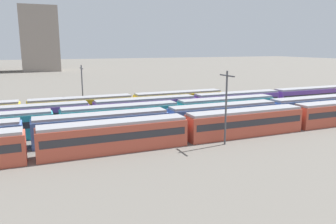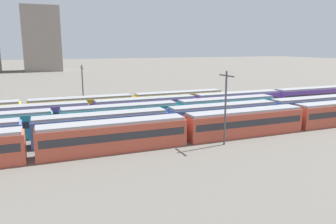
{
  "view_description": "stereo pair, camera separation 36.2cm",
  "coord_description": "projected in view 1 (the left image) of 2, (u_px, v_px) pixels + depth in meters",
  "views": [
    {
      "loc": [
        -0.46,
        -37.52,
        12.5
      ],
      "look_at": [
        19.35,
        10.4,
        2.04
      ],
      "focal_mm": 34.8,
      "sensor_mm": 36.0,
      "label": 1
    },
    {
      "loc": [
        -0.13,
        -37.66,
        12.5
      ],
      "look_at": [
        19.35,
        10.4,
        2.04
      ],
      "focal_mm": 34.8,
      "sensor_mm": 36.0,
      "label": 2
    }
  ],
  "objects": [
    {
      "name": "train_track_3",
      "position": [
        237.0,
        101.0,
        63.96
      ],
      "size": [
        93.6,
        3.06,
        3.75
      ],
      "color": "#6B429E",
      "rests_on": "ground_plane"
    },
    {
      "name": "catenary_pole_1",
      "position": [
        82.0,
        87.0,
        60.01
      ],
      "size": [
        0.24,
        3.2,
        9.2
      ],
      "color": "#4C4C51",
      "rests_on": "ground_plane"
    },
    {
      "name": "train_track_4",
      "position": [
        82.0,
        107.0,
        57.74
      ],
      "size": [
        55.8,
        3.06,
        3.75
      ],
      "color": "yellow",
      "rests_on": "ground_plane"
    },
    {
      "name": "distant_building_2",
      "position": [
        40.0,
        39.0,
        167.64
      ],
      "size": [
        18.16,
        18.88,
        32.5
      ],
      "primitive_type": "cube",
      "color": "gray",
      "rests_on": "ground_plane"
    },
    {
      "name": "ground_plane",
      "position": [
        42.0,
        136.0,
        46.05
      ],
      "size": [
        600.0,
        600.0,
        0.0
      ],
      "primitive_type": "plane",
      "color": "#666059"
    },
    {
      "name": "catenary_pole_0",
      "position": [
        226.0,
        104.0,
        41.27
      ],
      "size": [
        0.24,
        3.2,
        9.53
      ],
      "color": "#4C4C51",
      "rests_on": "ground_plane"
    },
    {
      "name": "train_track_2",
      "position": [
        121.0,
        117.0,
        50.01
      ],
      "size": [
        55.8,
        3.06,
        3.75
      ],
      "color": "teal",
      "rests_on": "ground_plane"
    },
    {
      "name": "train_track_1",
      "position": [
        168.0,
        121.0,
        47.38
      ],
      "size": [
        74.7,
        3.06,
        3.75
      ],
      "color": "#4C70BC",
      "rests_on": "ground_plane"
    },
    {
      "name": "train_track_0",
      "position": [
        297.0,
        117.0,
        49.91
      ],
      "size": [
        112.5,
        3.06,
        3.75
      ],
      "color": "#BC4C38",
      "rests_on": "ground_plane"
    }
  ]
}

